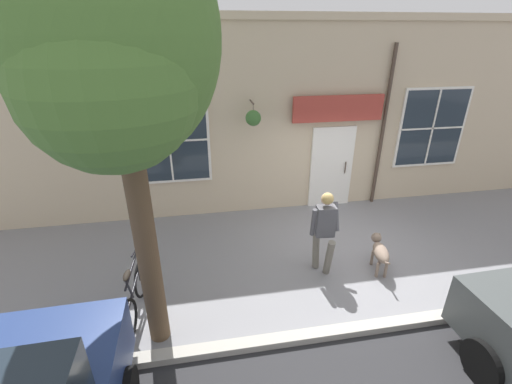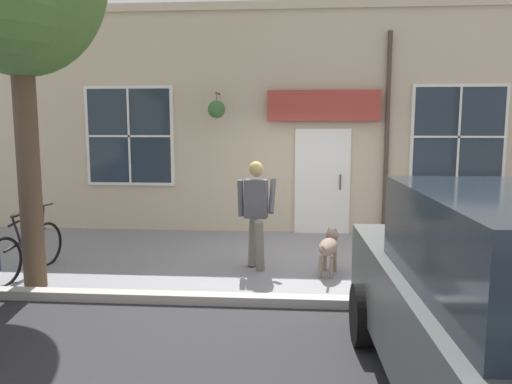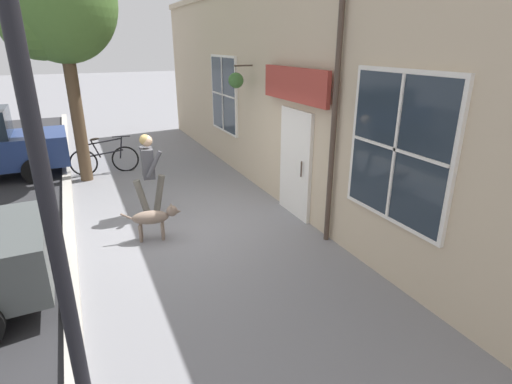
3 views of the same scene
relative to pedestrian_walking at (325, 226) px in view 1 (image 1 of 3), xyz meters
name	(u,v)px [view 1 (image 1 of 3)]	position (x,y,z in m)	size (l,w,h in m)	color
ground_plane	(346,252)	(-0.45, 0.72, -0.98)	(90.00, 90.00, 0.00)	gray
storefront_facade	(317,118)	(-2.79, 0.71, 1.30)	(0.95, 18.00, 4.56)	#C6B293
pedestrian_walking	(325,226)	(0.00, 0.00, 0.00)	(0.65, 0.58, 1.65)	#6B665B
dog_on_leash	(380,251)	(0.15, 1.09, -0.57)	(1.02, 0.39, 0.63)	#7F6B5B
street_tree_by_curb	(112,50)	(1.20, -2.93, 3.02)	(2.55, 2.20, 5.49)	brown
leaning_bicycle	(135,296)	(0.58, -3.32, -0.60)	(1.74, 0.26, 1.00)	black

